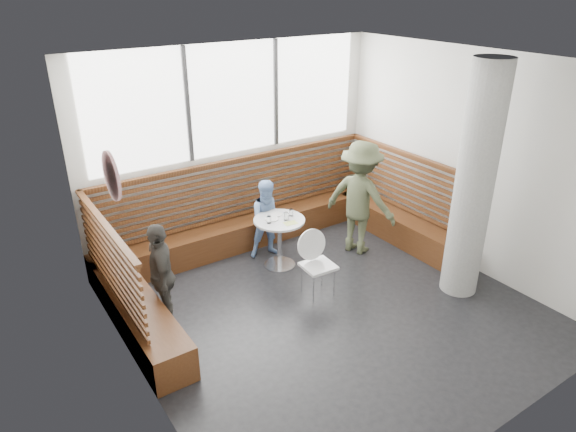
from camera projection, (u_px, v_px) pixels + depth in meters
room at (334, 200)px, 6.19m from camera, size 5.00×5.00×3.20m
booth at (260, 233)px, 8.02m from camera, size 5.00×2.50×1.44m
concrete_column at (474, 184)px, 6.67m from camera, size 0.50×0.50×3.20m
wall_art at (111, 176)px, 4.95m from camera, size 0.03×0.50×0.50m
cafe_table at (279, 233)px, 7.69m from camera, size 0.77×0.77×0.79m
cafe_chair at (315, 258)px, 7.03m from camera, size 0.44×0.43×0.92m
adult_man at (360, 198)px, 8.00m from camera, size 1.06×1.34×1.82m
child_back at (269, 219)px, 7.95m from camera, size 0.73×0.64×1.27m
child_left at (161, 275)px, 6.35m from camera, size 0.56×0.88×1.39m
plate_near at (272, 219)px, 7.58m from camera, size 0.20×0.20×0.01m
plate_far at (276, 214)px, 7.73m from camera, size 0.19×0.19×0.01m
glass_left at (269, 220)px, 7.45m from camera, size 0.07×0.07×0.11m
glass_mid at (286, 216)px, 7.55m from camera, size 0.07×0.07×0.12m
glass_right at (291, 212)px, 7.68m from camera, size 0.07×0.07×0.10m
menu_card at (291, 223)px, 7.47m from camera, size 0.21×0.16×0.00m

